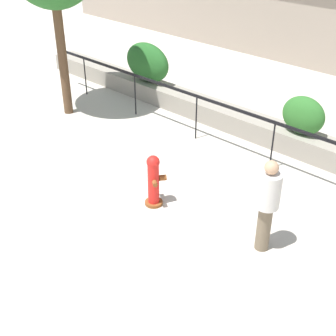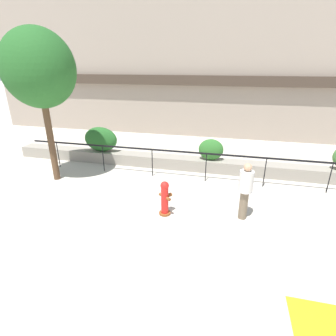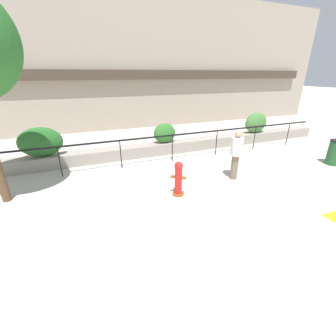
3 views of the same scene
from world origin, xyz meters
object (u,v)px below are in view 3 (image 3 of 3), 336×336
hedge_bush_0 (40,142)px  hedge_bush_2 (256,123)px  pedestrian (236,152)px  trash_bin (335,152)px  fire_hydrant (178,178)px  hedge_bush_1 (165,133)px

hedge_bush_0 → hedge_bush_2: bearing=0.0°
pedestrian → trash_bin: bearing=-4.4°
hedge_bush_2 → fire_hydrant: hedge_bush_2 is taller
hedge_bush_1 → fire_hydrant: (-1.00, -3.82, -0.39)m
hedge_bush_0 → fire_hydrant: (3.98, -3.82, -0.51)m
trash_bin → fire_hydrant: bearing=179.8°
hedge_bush_1 → trash_bin: size_ratio=1.01×
hedge_bush_1 → pedestrian: bearing=-70.0°
hedge_bush_0 → trash_bin: bearing=-19.5°
fire_hydrant → trash_bin: 6.88m
hedge_bush_2 → fire_hydrant: (-6.18, -3.82, -0.48)m
hedge_bush_0 → fire_hydrant: bearing=-43.8°
hedge_bush_0 → trash_bin: size_ratio=1.55×
hedge_bush_1 → fire_hydrant: bearing=-104.7°
hedge_bush_0 → hedge_bush_1: 4.99m
hedge_bush_0 → trash_bin: hedge_bush_0 is taller
hedge_bush_1 → fire_hydrant: 3.97m
pedestrian → trash_bin: 4.64m
hedge_bush_0 → fire_hydrant: 5.54m
hedge_bush_0 → hedge_bush_1: hedge_bush_0 is taller
trash_bin → pedestrian: bearing=175.6°
hedge_bush_0 → pedestrian: pedestrian is taller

